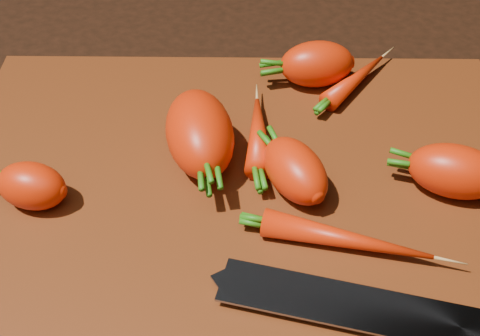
{
  "coord_description": "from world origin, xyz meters",
  "views": [
    {
      "loc": [
        0.0,
        -0.39,
        0.41
      ],
      "look_at": [
        0.0,
        0.01,
        0.03
      ],
      "focal_mm": 50.0,
      "sensor_mm": 36.0,
      "label": 1
    }
  ],
  "objects": [
    {
      "name": "ground",
      "position": [
        0.0,
        0.0,
        -0.01
      ],
      "size": [
        2.0,
        2.0,
        0.01
      ],
      "primitive_type": "cube",
      "color": "black"
    },
    {
      "name": "cutting_board",
      "position": [
        0.0,
        0.0,
        0.01
      ],
      "size": [
        0.5,
        0.4,
        0.01
      ],
      "primitive_type": "cube",
      "color": "#4F220C",
      "rests_on": "ground"
    },
    {
      "name": "carrot_0",
      "position": [
        -0.17,
        -0.01,
        0.03
      ],
      "size": [
        0.07,
        0.05,
        0.04
      ],
      "primitive_type": "ellipsoid",
      "rotation": [
        0.0,
        0.0,
        2.9
      ],
      "color": "red",
      "rests_on": "cutting_board"
    },
    {
      "name": "carrot_1",
      "position": [
        -0.03,
        0.04,
        0.04
      ],
      "size": [
        0.08,
        0.11,
        0.06
      ],
      "primitive_type": "ellipsoid",
      "rotation": [
        0.0,
        0.0,
        -1.37
      ],
      "color": "red",
      "rests_on": "cutting_board"
    },
    {
      "name": "carrot_2",
      "position": [
        0.05,
        0.0,
        0.03
      ],
      "size": [
        0.07,
        0.09,
        0.04
      ],
      "primitive_type": "ellipsoid",
      "rotation": [
        0.0,
        0.0,
        2.06
      ],
      "color": "red",
      "rests_on": "cutting_board"
    },
    {
      "name": "carrot_3",
      "position": [
        0.07,
        0.16,
        0.03
      ],
      "size": [
        0.08,
        0.05,
        0.05
      ],
      "primitive_type": "ellipsoid",
      "rotation": [
        0.0,
        0.0,
        3.26
      ],
      "color": "red",
      "rests_on": "cutting_board"
    },
    {
      "name": "carrot_4",
      "position": [
        0.18,
        0.0,
        0.03
      ],
      "size": [
        0.09,
        0.07,
        0.05
      ],
      "primitive_type": "ellipsoid",
      "rotation": [
        0.0,
        0.0,
        2.84
      ],
      "color": "red",
      "rests_on": "cutting_board"
    },
    {
      "name": "carrot_5",
      "position": [
        0.11,
        0.15,
        0.02
      ],
      "size": [
        0.08,
        0.09,
        0.02
      ],
      "primitive_type": "ellipsoid",
      "rotation": [
        0.0,
        0.0,
        0.89
      ],
      "color": "red",
      "rests_on": "cutting_board"
    },
    {
      "name": "carrot_6",
      "position": [
        0.08,
        -0.06,
        0.02
      ],
      "size": [
        0.13,
        0.06,
        0.02
      ],
      "primitive_type": "ellipsoid",
      "rotation": [
        0.0,
        0.0,
        -0.26
      ],
      "color": "red",
      "rests_on": "cutting_board"
    },
    {
      "name": "carrot_7",
      "position": [
        0.02,
        0.06,
        0.02
      ],
      "size": [
        0.03,
        0.1,
        0.03
      ],
      "primitive_type": "ellipsoid",
      "rotation": [
        0.0,
        0.0,
        1.58
      ],
      "color": "red",
      "rests_on": "cutting_board"
    },
    {
      "name": "knife",
      "position": [
        0.11,
        -0.13,
        0.02
      ],
      "size": [
        0.34,
        0.11,
        0.02
      ],
      "rotation": [
        0.0,
        0.0,
        -0.24
      ],
      "color": "gray",
      "rests_on": "cutting_board"
    }
  ]
}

